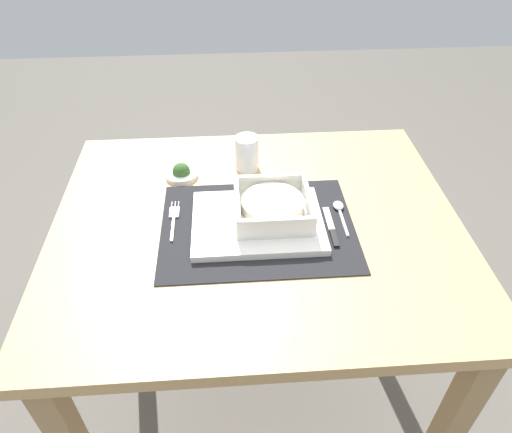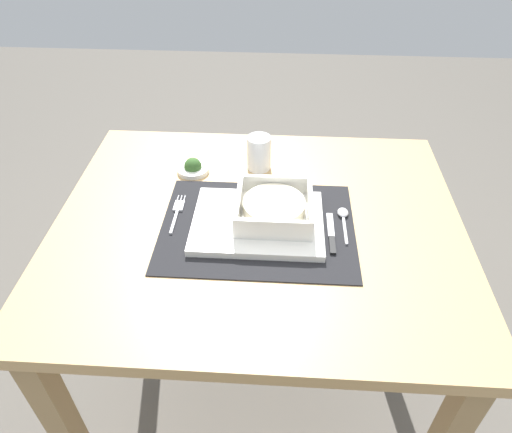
{
  "view_description": "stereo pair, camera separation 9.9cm",
  "coord_description": "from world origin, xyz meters",
  "px_view_note": "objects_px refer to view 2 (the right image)",
  "views": [
    {
      "loc": [
        -0.06,
        -0.78,
        1.42
      ],
      "look_at": [
        -0.0,
        -0.02,
        0.78
      ],
      "focal_mm": 32.67,
      "sensor_mm": 36.0,
      "label": 1
    },
    {
      "loc": [
        0.04,
        -0.78,
        1.42
      ],
      "look_at": [
        -0.0,
        -0.02,
        0.78
      ],
      "focal_mm": 32.67,
      "sensor_mm": 36.0,
      "label": 2
    }
  ],
  "objects_px": {
    "dining_table": "(258,258)",
    "drinking_glass": "(259,154)",
    "fork": "(178,211)",
    "porridge_bowl": "(274,208)",
    "spoon": "(343,216)",
    "condiment_saucer": "(193,168)",
    "butter_knife": "(331,236)"
  },
  "relations": [
    {
      "from": "dining_table",
      "to": "drinking_glass",
      "type": "xyz_separation_m",
      "value": [
        -0.01,
        0.21,
        0.15
      ]
    },
    {
      "from": "fork",
      "to": "porridge_bowl",
      "type": "bearing_deg",
      "value": -6.03
    },
    {
      "from": "dining_table",
      "to": "drinking_glass",
      "type": "height_order",
      "value": "drinking_glass"
    },
    {
      "from": "fork",
      "to": "spoon",
      "type": "bearing_deg",
      "value": -0.77
    },
    {
      "from": "dining_table",
      "to": "condiment_saucer",
      "type": "xyz_separation_m",
      "value": [
        -0.17,
        0.18,
        0.12
      ]
    },
    {
      "from": "drinking_glass",
      "to": "dining_table",
      "type": "bearing_deg",
      "value": -87.2
    },
    {
      "from": "spoon",
      "to": "drinking_glass",
      "type": "relative_size",
      "value": 1.33
    },
    {
      "from": "spoon",
      "to": "butter_knife",
      "type": "height_order",
      "value": "spoon"
    },
    {
      "from": "fork",
      "to": "dining_table",
      "type": "bearing_deg",
      "value": -6.65
    },
    {
      "from": "porridge_bowl",
      "to": "butter_knife",
      "type": "height_order",
      "value": "porridge_bowl"
    },
    {
      "from": "porridge_bowl",
      "to": "spoon",
      "type": "relative_size",
      "value": 1.4
    },
    {
      "from": "porridge_bowl",
      "to": "fork",
      "type": "height_order",
      "value": "porridge_bowl"
    },
    {
      "from": "spoon",
      "to": "butter_knife",
      "type": "xyz_separation_m",
      "value": [
        -0.03,
        -0.06,
        -0.0
      ]
    },
    {
      "from": "dining_table",
      "to": "fork",
      "type": "xyz_separation_m",
      "value": [
        -0.18,
        0.02,
        0.12
      ]
    },
    {
      "from": "fork",
      "to": "condiment_saucer",
      "type": "bearing_deg",
      "value": 86.38
    },
    {
      "from": "dining_table",
      "to": "spoon",
      "type": "height_order",
      "value": "spoon"
    },
    {
      "from": "porridge_bowl",
      "to": "dining_table",
      "type": "bearing_deg",
      "value": 178.04
    },
    {
      "from": "spoon",
      "to": "butter_knife",
      "type": "distance_m",
      "value": 0.07
    },
    {
      "from": "porridge_bowl",
      "to": "fork",
      "type": "bearing_deg",
      "value": 174.63
    },
    {
      "from": "porridge_bowl",
      "to": "spoon",
      "type": "xyz_separation_m",
      "value": [
        0.15,
        0.02,
        -0.03
      ]
    },
    {
      "from": "drinking_glass",
      "to": "condiment_saucer",
      "type": "distance_m",
      "value": 0.17
    },
    {
      "from": "spoon",
      "to": "butter_knife",
      "type": "relative_size",
      "value": 0.91
    },
    {
      "from": "dining_table",
      "to": "fork",
      "type": "height_order",
      "value": "fork"
    },
    {
      "from": "fork",
      "to": "spoon",
      "type": "height_order",
      "value": "spoon"
    },
    {
      "from": "fork",
      "to": "butter_knife",
      "type": "distance_m",
      "value": 0.35
    },
    {
      "from": "dining_table",
      "to": "condiment_saucer",
      "type": "relative_size",
      "value": 11.23
    },
    {
      "from": "fork",
      "to": "butter_knife",
      "type": "xyz_separation_m",
      "value": [
        0.34,
        -0.06,
        0.0
      ]
    },
    {
      "from": "dining_table",
      "to": "condiment_saucer",
      "type": "distance_m",
      "value": 0.28
    },
    {
      "from": "porridge_bowl",
      "to": "drinking_glass",
      "type": "bearing_deg",
      "value": 101.73
    },
    {
      "from": "fork",
      "to": "condiment_saucer",
      "type": "distance_m",
      "value": 0.16
    },
    {
      "from": "drinking_glass",
      "to": "butter_knife",
      "type": "bearing_deg",
      "value": -56.7
    },
    {
      "from": "porridge_bowl",
      "to": "condiment_saucer",
      "type": "height_order",
      "value": "porridge_bowl"
    }
  ]
}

